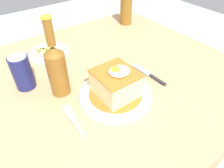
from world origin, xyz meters
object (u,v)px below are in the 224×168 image
soda_can (22,72)px  beer_bottle_amber (56,67)px  beer_bottle_amber_far (126,5)px  side_plate_fries (49,52)px  main_plate (116,94)px  fork (75,122)px  knife (153,77)px

soda_can → beer_bottle_amber: 0.13m
beer_bottle_amber_far → side_plate_fries: (-0.48, -0.05, -0.09)m
soda_can → main_plate: bearing=-45.7°
main_plate → beer_bottle_amber_far: size_ratio=0.92×
main_plate → fork: 0.17m
main_plate → beer_bottle_amber_far: (0.41, 0.45, 0.09)m
main_plate → knife: bearing=-1.0°
main_plate → fork: main_plate is taller
beer_bottle_amber_far → fork: bearing=-140.8°
soda_can → beer_bottle_amber_far: beer_bottle_amber_far is taller
fork → soda_can: soda_can is taller
main_plate → beer_bottle_amber_far: beer_bottle_amber_far is taller
fork → beer_bottle_amber: size_ratio=0.53×
beer_bottle_amber → fork: bearing=-100.6°
beer_bottle_amber_far → soda_can: bearing=-161.1°
fork → beer_bottle_amber_far: 0.75m
side_plate_fries → soda_can: bearing=-132.8°
soda_can → beer_bottle_amber_far: size_ratio=0.47×
knife → beer_bottle_amber: (-0.31, 0.14, 0.09)m
fork → knife: size_ratio=0.86×
side_plate_fries → beer_bottle_amber_far: bearing=6.2°
beer_bottle_amber_far → side_plate_fries: bearing=-173.8°
main_plate → soda_can: 0.32m
beer_bottle_amber → beer_bottle_amber_far: 0.63m
soda_can → knife: bearing=-30.3°
soda_can → beer_bottle_amber_far: 0.67m
knife → beer_bottle_amber: size_ratio=0.62×
main_plate → side_plate_fries: bearing=100.1°
fork → beer_bottle_amber: (0.03, 0.16, 0.09)m
main_plate → soda_can: bearing=134.3°
knife → soda_can: soda_can is taller
fork → beer_bottle_amber_far: beer_bottle_amber_far is taller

